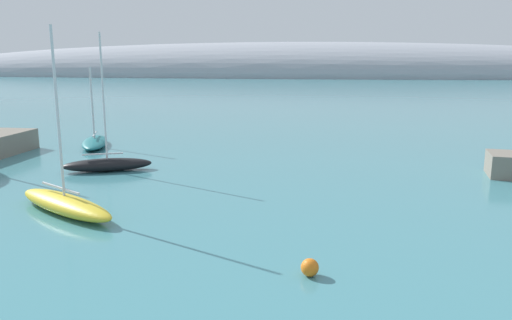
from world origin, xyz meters
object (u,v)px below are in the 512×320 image
at_px(sailboat_yellow_mid_mooring, 65,203).
at_px(mooring_buoy_orange, 310,267).
at_px(sailboat_black_outer_mooring, 107,164).
at_px(sailboat_teal_near_shore, 95,142).

height_order(sailboat_yellow_mid_mooring, mooring_buoy_orange, sailboat_yellow_mid_mooring).
bearing_deg(mooring_buoy_orange, sailboat_black_outer_mooring, 134.00).
xyz_separation_m(sailboat_yellow_mid_mooring, mooring_buoy_orange, (13.16, -5.99, -0.20)).
distance_m(sailboat_teal_near_shore, sailboat_black_outer_mooring, 10.96).
bearing_deg(mooring_buoy_orange, sailboat_teal_near_shore, 129.49).
height_order(sailboat_yellow_mid_mooring, sailboat_black_outer_mooring, sailboat_black_outer_mooring).
bearing_deg(sailboat_black_outer_mooring, mooring_buoy_orange, -67.53).
xyz_separation_m(sailboat_teal_near_shore, sailboat_yellow_mid_mooring, (7.63, -19.25, 0.09)).
distance_m(sailboat_yellow_mid_mooring, sailboat_black_outer_mooring, 10.01).
xyz_separation_m(sailboat_yellow_mid_mooring, sailboat_black_outer_mooring, (-2.08, 9.80, 0.00)).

